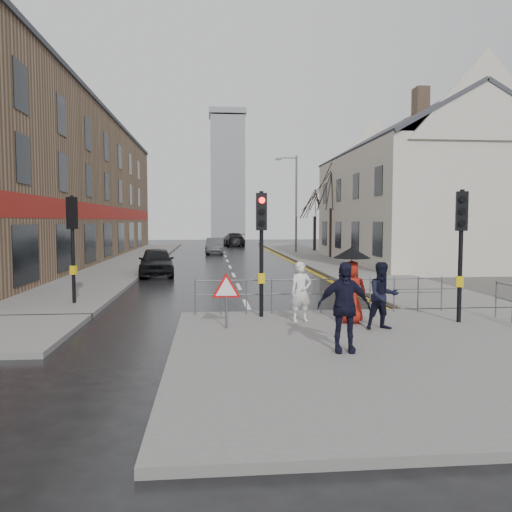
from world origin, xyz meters
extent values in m
plane|color=black|center=(0.00, 0.00, 0.00)|extent=(120.00, 120.00, 0.00)
cube|color=#605E5B|center=(3.00, -3.50, 0.07)|extent=(10.00, 9.00, 0.14)
cube|color=#605E5B|center=(-6.50, 23.00, 0.07)|extent=(4.00, 44.00, 0.14)
cube|color=#605E5B|center=(6.50, 25.00, 0.07)|extent=(4.00, 40.00, 0.14)
cube|color=#605E5B|center=(6.50, 3.00, 0.07)|extent=(4.00, 4.20, 0.14)
cube|color=#8C6C51|center=(-12.00, 22.00, 5.00)|extent=(8.00, 42.00, 10.00)
cube|color=beige|center=(12.00, 18.00, 3.50)|extent=(9.00, 16.00, 7.00)
cube|color=#8C6C51|center=(10.50, 14.00, 9.20)|extent=(0.70, 0.90, 1.80)
cube|color=#8C6C51|center=(13.20, 22.00, 9.20)|extent=(0.70, 0.90, 1.80)
cube|color=gray|center=(1.50, 62.00, 9.00)|extent=(5.00, 5.00, 18.00)
cylinder|color=black|center=(0.20, 0.20, 1.84)|extent=(0.11, 0.11, 3.40)
cube|color=black|center=(0.20, 0.20, 2.99)|extent=(0.28, 0.22, 1.00)
cylinder|color=#FF0C07|center=(0.20, 0.06, 3.29)|extent=(0.16, 0.04, 0.16)
cylinder|color=black|center=(0.20, 0.06, 2.99)|extent=(0.16, 0.04, 0.16)
cylinder|color=black|center=(0.20, 0.06, 2.69)|extent=(0.16, 0.04, 0.16)
cube|color=gold|center=(0.20, 0.20, 1.19)|extent=(0.18, 0.14, 0.28)
cylinder|color=black|center=(5.20, -1.00, 1.84)|extent=(0.11, 0.11, 3.40)
cube|color=black|center=(5.20, -1.00, 2.99)|extent=(0.34, 0.30, 1.00)
cylinder|color=black|center=(5.15, -1.13, 3.29)|extent=(0.16, 0.09, 0.16)
cylinder|color=black|center=(5.15, -1.13, 2.99)|extent=(0.16, 0.09, 0.16)
cylinder|color=black|center=(5.15, -1.13, 2.69)|extent=(0.16, 0.09, 0.16)
cube|color=gold|center=(5.20, -1.00, 1.19)|extent=(0.22, 0.19, 0.28)
cylinder|color=black|center=(-5.50, 3.00, 1.84)|extent=(0.11, 0.11, 3.40)
cube|color=black|center=(-5.50, 3.00, 2.99)|extent=(0.34, 0.30, 1.00)
cylinder|color=black|center=(-5.45, 3.13, 3.29)|extent=(0.16, 0.09, 0.16)
cylinder|color=black|center=(-5.45, 3.13, 2.99)|extent=(0.16, 0.09, 0.16)
cylinder|color=black|center=(-5.45, 3.13, 2.69)|extent=(0.16, 0.09, 0.16)
cube|color=gold|center=(-5.50, 3.00, 1.19)|extent=(0.22, 0.19, 0.28)
cylinder|color=#595B5E|center=(-1.60, 0.60, 0.64)|extent=(0.04, 0.04, 1.00)
cylinder|color=#595B5E|center=(5.50, 0.60, 0.64)|extent=(0.04, 0.04, 1.00)
cylinder|color=#595B5E|center=(1.95, 0.60, 1.09)|extent=(7.10, 0.04, 0.04)
cylinder|color=#595B5E|center=(1.95, 0.60, 0.69)|extent=(7.10, 0.04, 0.04)
cylinder|color=#595B5E|center=(6.50, -0.50, 0.64)|extent=(0.04, 0.04, 1.00)
cylinder|color=#595B5E|center=(-0.80, -1.20, 0.56)|extent=(0.06, 0.06, 0.85)
cylinder|color=red|center=(-0.80, -1.20, 1.09)|extent=(0.80, 0.03, 0.80)
cylinder|color=white|center=(-0.80, -1.22, 1.09)|extent=(0.60, 0.03, 0.60)
cylinder|color=#595B5E|center=(6.00, 28.00, 4.14)|extent=(0.16, 0.16, 8.00)
cylinder|color=#595B5E|center=(5.30, 28.00, 7.94)|extent=(1.40, 0.10, 0.10)
cube|color=#595B5E|center=(4.50, 28.00, 7.84)|extent=(0.50, 0.25, 0.18)
cylinder|color=#32221B|center=(7.50, 22.00, 1.89)|extent=(0.26, 0.26, 3.50)
cylinder|color=#32221B|center=(8.00, 30.00, 1.64)|extent=(0.26, 0.26, 3.00)
imported|color=silver|center=(1.15, -0.57, 0.92)|extent=(0.62, 0.47, 1.55)
imported|color=black|center=(2.93, -1.67, 0.95)|extent=(0.84, 0.69, 1.62)
imported|color=#A31F13|center=(2.39, -0.87, 0.94)|extent=(0.88, 0.68, 1.60)
cylinder|color=black|center=(2.39, -0.87, 1.04)|extent=(0.02, 0.02, 1.80)
cone|color=black|center=(2.39, -0.87, 1.94)|extent=(0.96, 0.96, 0.28)
imported|color=black|center=(1.45, -3.59, 1.04)|extent=(1.09, 0.53, 1.80)
imported|color=black|center=(-3.86, 12.00, 0.71)|extent=(2.09, 4.31, 1.42)
imported|color=#444548|center=(-0.77, 28.49, 0.66)|extent=(1.62, 4.08, 1.32)
imported|color=black|center=(1.41, 41.01, 0.72)|extent=(2.43, 5.12, 1.44)
camera|label=1|loc=(-1.19, -13.18, 2.74)|focal=35.00mm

